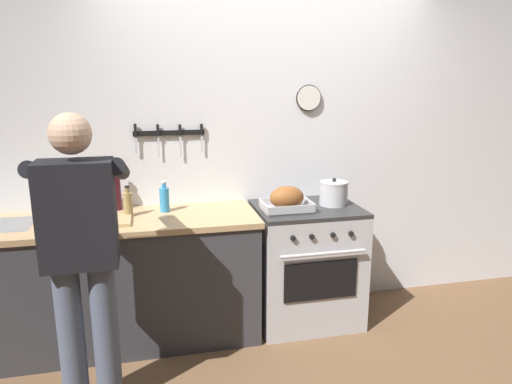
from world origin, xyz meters
The scene contains 12 objects.
wall_back centered at (0.00, 1.35, 1.30)m, with size 6.00×0.13×2.60m.
counter_block centered at (-1.21, 0.99, 0.46)m, with size 2.03×0.65×0.90m.
stove centered at (0.22, 0.99, 0.45)m, with size 0.76×0.67×0.90m.
person_cook centered at (-1.28, 0.31, 0.95)m, with size 0.51×0.63×1.66m.
roasting_pan centered at (0.04, 0.92, 0.98)m, with size 0.35×0.26×0.18m.
stock_pot centered at (0.43, 1.00, 0.99)m, with size 0.21×0.21×0.20m.
cutting_board centered at (-1.22, 0.90, 0.91)m, with size 0.36×0.24×0.02m, color tan.
bottle_wine_red centered at (-1.14, 1.22, 1.03)m, with size 0.07×0.07×0.31m.
bottle_soy_sauce centered at (-1.35, 1.05, 0.98)m, with size 0.06×0.06×0.19m.
bottle_dish_soap centered at (-0.81, 1.09, 0.99)m, with size 0.07×0.07×0.22m.
bottle_vinegar centered at (-1.06, 1.03, 0.99)m, with size 0.06×0.06×0.22m.
bottle_cooking_oil centered at (-1.26, 1.22, 1.02)m, with size 0.07×0.07×0.29m.
Camera 1 is at (-0.91, -2.20, 1.82)m, focal length 33.22 mm.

